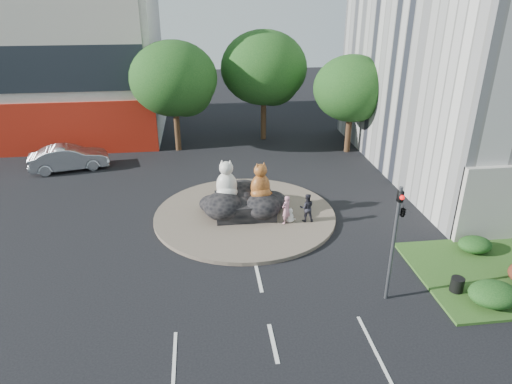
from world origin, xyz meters
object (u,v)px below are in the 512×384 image
(cat_tabby, at_px, (260,181))
(kitten_white, at_px, (290,215))
(cat_white, at_px, (226,179))
(litter_bin, at_px, (457,284))
(pedestrian_dark, at_px, (307,208))
(pedestrian_pink, at_px, (286,210))
(parked_car, at_px, (69,158))
(kitten_calico, at_px, (222,213))

(cat_tabby, xyz_separation_m, kitten_white, (1.44, -1.25, -1.54))
(cat_white, distance_m, litter_bin, 12.38)
(cat_tabby, relative_size, pedestrian_dark, 1.32)
(cat_white, height_order, cat_tabby, cat_white)
(litter_bin, bearing_deg, pedestrian_pink, 132.09)
(cat_tabby, height_order, litter_bin, cat_tabby)
(cat_white, xyz_separation_m, pedestrian_dark, (4.13, -1.62, -1.21))
(kitten_white, xyz_separation_m, parked_car, (-13.67, 9.95, 0.25))
(parked_car, bearing_deg, cat_white, -141.74)
(pedestrian_pink, distance_m, pedestrian_dark, 1.14)
(parked_car, bearing_deg, litter_bin, -143.76)
(pedestrian_pink, bearing_deg, cat_white, -68.95)
(cat_white, xyz_separation_m, parked_car, (-10.43, 8.34, -1.34))
(pedestrian_pink, relative_size, pedestrian_dark, 1.00)
(cat_white, xyz_separation_m, kitten_white, (3.25, -1.60, -1.59))
(pedestrian_dark, xyz_separation_m, parked_car, (-14.56, 9.96, -0.13))
(cat_white, relative_size, litter_bin, 3.53)
(kitten_white, relative_size, litter_bin, 1.30)
(cat_white, relative_size, pedestrian_pink, 1.39)
(kitten_calico, distance_m, parked_car, 13.75)
(kitten_calico, height_order, parked_car, parked_car)
(kitten_calico, height_order, litter_bin, kitten_calico)
(cat_tabby, distance_m, pedestrian_pink, 2.15)
(pedestrian_dark, bearing_deg, pedestrian_pink, 9.78)
(kitten_white, xyz_separation_m, pedestrian_dark, (0.88, -0.02, 0.38))
(cat_tabby, height_order, kitten_white, cat_tabby)
(kitten_calico, xyz_separation_m, pedestrian_dark, (4.48, -0.62, 0.35))
(cat_white, bearing_deg, cat_tabby, 1.29)
(cat_white, distance_m, pedestrian_dark, 4.60)
(kitten_white, xyz_separation_m, pedestrian_pink, (-0.25, -0.12, 0.39))
(kitten_white, distance_m, pedestrian_pink, 0.48)
(kitten_calico, xyz_separation_m, kitten_white, (3.59, -0.60, -0.03))
(cat_tabby, bearing_deg, parked_car, 124.95)
(cat_white, height_order, pedestrian_pink, cat_white)
(cat_white, distance_m, kitten_calico, 1.88)
(cat_tabby, bearing_deg, pedestrian_dark, -48.30)
(kitten_calico, relative_size, pedestrian_dark, 0.55)
(pedestrian_dark, bearing_deg, cat_white, -17.02)
(cat_white, height_order, kitten_white, cat_white)
(parked_car, height_order, litter_bin, parked_car)
(cat_tabby, xyz_separation_m, pedestrian_pink, (1.19, -1.37, -1.15))
(kitten_calico, height_order, pedestrian_dark, pedestrian_dark)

